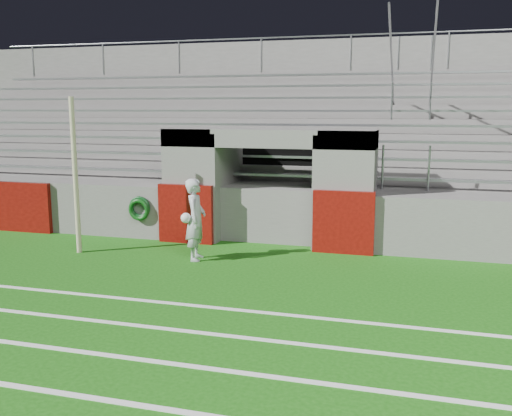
% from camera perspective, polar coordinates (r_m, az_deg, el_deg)
% --- Properties ---
extents(ground, '(90.00, 90.00, 0.00)m').
position_cam_1_polar(ground, '(10.00, -3.97, -7.89)').
color(ground, '#16540E').
rests_on(ground, ground).
extents(field_post, '(0.11, 0.11, 3.30)m').
position_cam_1_polar(field_post, '(12.60, -17.62, 3.06)').
color(field_post, beige).
rests_on(field_post, ground).
extents(stadium_structure, '(26.00, 8.48, 5.42)m').
position_cam_1_polar(stadium_structure, '(17.29, 5.00, 4.70)').
color(stadium_structure, '#625F5C').
rests_on(stadium_structure, ground).
extents(goalkeeper_with_ball, '(0.52, 0.67, 1.67)m').
position_cam_1_polar(goalkeeper_with_ball, '(11.61, -6.06, -1.15)').
color(goalkeeper_with_ball, '#B1B5BB').
rests_on(goalkeeper_with_ball, ground).
extents(hose_coil, '(0.54, 0.15, 0.58)m').
position_cam_1_polar(hose_coil, '(13.60, -11.59, -0.06)').
color(hose_coil, '#0B3914').
rests_on(hose_coil, ground).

